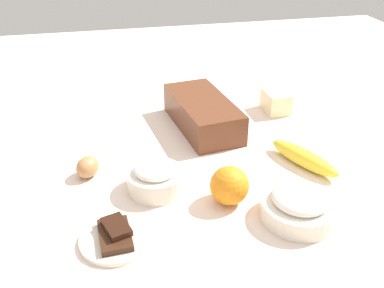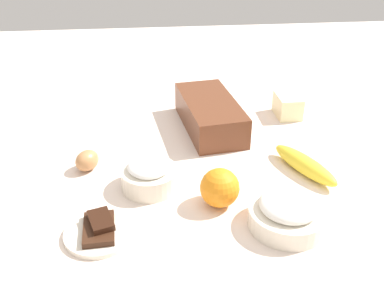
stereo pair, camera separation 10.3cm
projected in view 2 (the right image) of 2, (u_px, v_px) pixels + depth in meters
The scene contains 9 objects.
ground_plane at pixel (192, 162), 1.05m from camera, with size 2.40×2.40×0.02m, color beige.
loaf_pan at pixel (210, 113), 1.17m from camera, with size 0.29×0.17×0.08m.
flour_bowl at pixel (288, 212), 0.82m from camera, with size 0.15×0.15×0.07m.
sugar_bowl at pixel (149, 175), 0.93m from camera, with size 0.12×0.12×0.07m.
banana at pixel (305, 165), 0.99m from camera, with size 0.19×0.04×0.04m, color yellow.
orange_fruit at pixel (220, 188), 0.87m from camera, with size 0.08×0.08×0.08m, color orange.
butter_block at pixel (288, 106), 1.24m from camera, with size 0.09×0.06×0.06m, color #F4EDB2.
egg_near_butter at pixel (87, 160), 1.00m from camera, with size 0.05×0.05×0.06m, color #B67B4A.
chocolate_plate at pixel (99, 231), 0.81m from camera, with size 0.13×0.13×0.03m.
Camera 2 is at (-0.89, 0.09, 0.55)m, focal length 41.16 mm.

